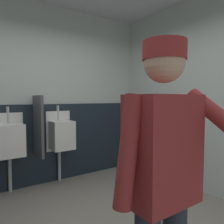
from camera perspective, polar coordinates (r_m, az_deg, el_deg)
wall_back at (r=3.69m, az=-18.31°, el=4.32°), size 4.21×0.12×2.83m
wall_right at (r=3.39m, az=25.06°, el=4.25°), size 0.12×4.17×2.83m
wainscot_band_back at (r=3.69m, az=-17.73°, el=-7.93°), size 3.61×0.03×1.26m
urinal_left at (r=3.41m, az=-24.91°, el=-6.55°), size 0.40×0.34×1.24m
urinal_middle at (r=3.62m, az=-13.09°, el=-5.75°), size 0.40×0.34×1.24m
privacy_divider_panel at (r=3.41m, az=-18.55°, el=-3.48°), size 0.04×0.40×0.90m
person at (r=1.27m, az=13.30°, el=-14.26°), size 0.62×0.60×1.66m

